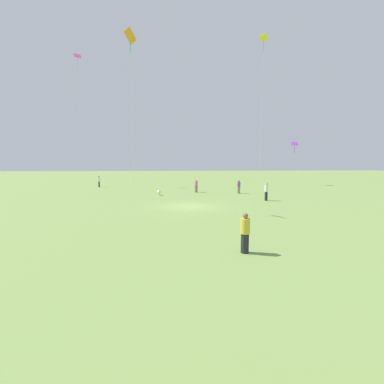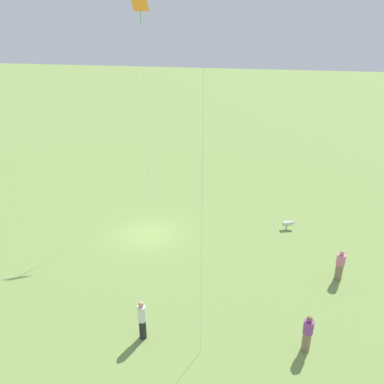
{
  "view_description": "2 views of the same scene",
  "coord_description": "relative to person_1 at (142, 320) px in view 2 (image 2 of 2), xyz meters",
  "views": [
    {
      "loc": [
        23.1,
        -1.83,
        3.9
      ],
      "look_at": [
        -0.11,
        0.34,
        1.33
      ],
      "focal_mm": 24.0,
      "sensor_mm": 36.0,
      "label": 1
    },
    {
      "loc": [
        -8.25,
        20.02,
        12.22
      ],
      "look_at": [
        -2.74,
        -1.15,
        2.82
      ],
      "focal_mm": 35.0,
      "sensor_mm": 36.0,
      "label": 2
    }
  ],
  "objects": [
    {
      "name": "ground_plane",
      "position": [
        3.07,
        -8.53,
        -0.97
      ],
      "size": [
        240.0,
        240.0,
        0.0
      ],
      "primitive_type": "plane",
      "color": "#7A994C"
    },
    {
      "name": "person_1",
      "position": [
        0.0,
        0.0,
        0.0
      ],
      "size": [
        0.43,
        0.43,
        1.91
      ],
      "rotation": [
        0.0,
        0.0,
        2.89
      ],
      "color": "#232328",
      "rests_on": "ground_plane"
    },
    {
      "name": "person_2",
      "position": [
        -8.56,
        -6.55,
        -0.11
      ],
      "size": [
        0.53,
        0.53,
        1.76
      ],
      "rotation": [
        0.0,
        0.0,
        1.37
      ],
      "color": "#847056",
      "rests_on": "ground_plane"
    },
    {
      "name": "person_6",
      "position": [
        -6.79,
        -1.08,
        -0.11
      ],
      "size": [
        0.57,
        0.57,
        1.74
      ],
      "rotation": [
        0.0,
        0.0,
        5.68
      ],
      "color": "#847056",
      "rests_on": "ground_plane"
    },
    {
      "name": "kite_3",
      "position": [
        4.65,
        -13.2,
        12.3
      ],
      "size": [
        1.16,
        1.06,
        14.22
      ],
      "rotation": [
        0.0,
        0.0,
        2.96
      ],
      "color": "orange",
      "rests_on": "ground_plane"
    },
    {
      "name": "dog_0",
      "position": [
        -5.84,
        -11.54,
        -0.56
      ],
      "size": [
        0.82,
        0.52,
        0.6
      ],
      "rotation": [
        0.0,
        0.0,
        1.93
      ],
      "color": "silver",
      "rests_on": "ground_plane"
    }
  ]
}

